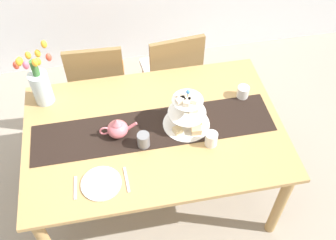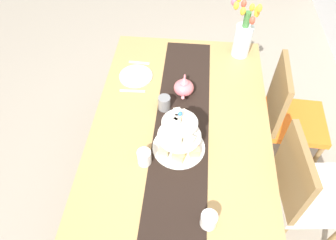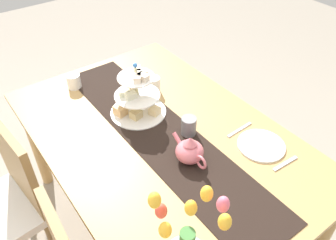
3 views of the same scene
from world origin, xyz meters
The scene contains 12 objects.
ground_plane centered at (0.00, 0.00, 0.00)m, with size 8.00×8.00×0.00m, color gray.
dining_table centered at (0.00, 0.00, 0.65)m, with size 1.64×1.08×0.74m.
chair_right centered at (0.27, 0.77, 0.50)m, with size 0.46×0.46×0.91m.
table_runner centered at (0.00, 0.01, 0.74)m, with size 1.53×0.32×0.00m, color black.
tiered_cake_stand centered at (0.22, 0.00, 0.84)m, with size 0.30×0.30×0.30m.
teapot centered at (-0.23, 0.00, 0.80)m, with size 0.24×0.13×0.14m.
cream_jug centered at (0.64, 0.17, 0.79)m, with size 0.08×0.08×0.09m, color white.
dinner_plate_left centered at (-0.36, -0.34, 0.75)m, with size 0.23×0.23×0.01m, color white.
fork_left centered at (-0.51, -0.34, 0.75)m, with size 0.02×0.15×0.01m, color silver.
knife_left centered at (-0.22, -0.34, 0.75)m, with size 0.01×0.17×0.01m, color silver.
mug_grey centered at (-0.08, -0.11, 0.79)m, with size 0.08×0.08×0.10m, color slate.
mug_white_text centered at (0.32, -0.18, 0.79)m, with size 0.08×0.08×0.10m, color white.
Camera 3 is at (-1.06, 0.73, 1.91)m, focal length 36.88 mm.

